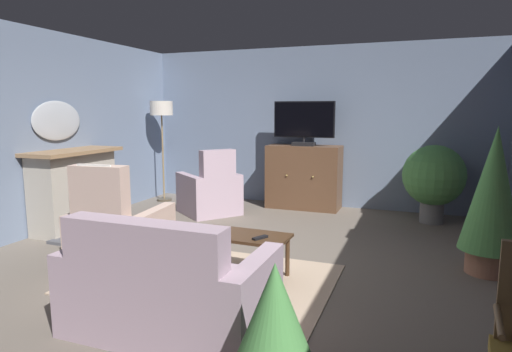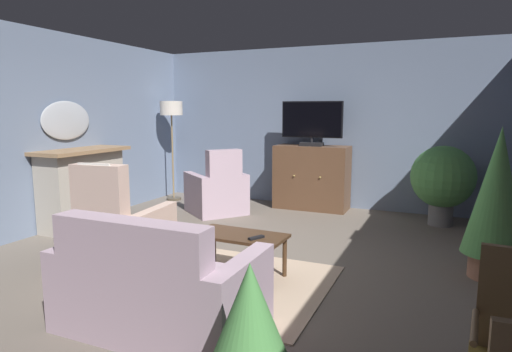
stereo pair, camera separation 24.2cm
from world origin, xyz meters
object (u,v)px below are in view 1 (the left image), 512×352
(potted_plant_leafy_by_curtain, at_px, (275,333))
(cat, at_px, (149,231))
(wall_mirror_oval, at_px, (57,121))
(coffee_table, at_px, (243,240))
(fireplace, at_px, (76,191))
(armchair_in_far_corner, at_px, (210,193))
(tv_cabinet, at_px, (304,178))
(sofa_floral, at_px, (167,292))
(potted_plant_tall_palm_by_window, at_px, (434,177))
(tv_remote, at_px, (260,238))
(television, at_px, (304,122))
(potted_plant_small_fern_corner, at_px, (493,196))
(armchair_beside_cabinet, at_px, (119,236))
(floor_lamp, at_px, (162,116))

(potted_plant_leafy_by_curtain, height_order, cat, potted_plant_leafy_by_curtain)
(wall_mirror_oval, xyz_separation_m, coffee_table, (3.13, -0.83, -1.13))
(fireplace, xyz_separation_m, armchair_in_far_corner, (1.35, 1.48, -0.20))
(fireplace, distance_m, tv_cabinet, 3.60)
(sofa_floral, bearing_deg, potted_plant_tall_palm_by_window, 65.33)
(tv_remote, height_order, armchair_in_far_corner, armchair_in_far_corner)
(television, height_order, potted_plant_small_fern_corner, television)
(wall_mirror_oval, bearing_deg, tv_cabinet, 40.07)
(wall_mirror_oval, bearing_deg, tv_remote, -15.27)
(tv_cabinet, distance_m, cat, 2.89)
(television, xyz_separation_m, sofa_floral, (0.11, -4.44, -1.15))
(television, relative_size, tv_remote, 6.03)
(armchair_beside_cabinet, distance_m, potted_plant_leafy_by_curtain, 2.80)
(potted_plant_tall_palm_by_window, bearing_deg, armchair_in_far_corner, -168.85)
(coffee_table, bearing_deg, potted_plant_tall_palm_by_window, 58.61)
(sofa_floral, relative_size, potted_plant_tall_palm_by_window, 1.30)
(coffee_table, relative_size, floor_lamp, 0.51)
(coffee_table, relative_size, cat, 1.40)
(potted_plant_small_fern_corner, xyz_separation_m, floor_lamp, (-5.11, 1.94, 0.75))
(fireplace, distance_m, armchair_in_far_corner, 2.02)
(tv_remote, xyz_separation_m, potted_plant_small_fern_corner, (2.10, 1.07, 0.36))
(television, distance_m, potted_plant_small_fern_corner, 3.44)
(coffee_table, bearing_deg, potted_plant_small_fern_corner, 23.10)
(wall_mirror_oval, relative_size, tv_cabinet, 0.70)
(armchair_in_far_corner, height_order, cat, armchair_in_far_corner)
(coffee_table, height_order, tv_remote, tv_remote)
(potted_plant_small_fern_corner, bearing_deg, armchair_in_far_corner, 160.94)
(fireplace, xyz_separation_m, potted_plant_tall_palm_by_window, (4.69, 2.14, 0.15))
(tv_remote, xyz_separation_m, potted_plant_tall_palm_by_window, (1.60, 3.05, 0.23))
(cat, bearing_deg, fireplace, 178.25)
(tv_remote, relative_size, armchair_beside_cabinet, 0.15)
(tv_cabinet, distance_m, potted_plant_tall_palm_by_window, 2.07)
(wall_mirror_oval, relative_size, potted_plant_tall_palm_by_window, 0.74)
(cat, bearing_deg, potted_plant_leafy_by_curtain, -45.18)
(television, xyz_separation_m, tv_remote, (0.44, -3.30, -1.01))
(potted_plant_small_fern_corner, bearing_deg, potted_plant_tall_palm_by_window, 104.15)
(television, bearing_deg, wall_mirror_oval, -140.55)
(sofa_floral, bearing_deg, coffee_table, 84.71)
(wall_mirror_oval, distance_m, tv_remote, 3.62)
(wall_mirror_oval, relative_size, cat, 1.30)
(fireplace, distance_m, tv_remote, 3.22)
(tv_cabinet, xyz_separation_m, cat, (-1.43, -2.48, -0.41))
(tv_cabinet, bearing_deg, tv_remote, -82.56)
(sofa_floral, bearing_deg, potted_plant_small_fern_corner, 42.31)
(fireplace, height_order, armchair_beside_cabinet, armchair_beside_cabinet)
(wall_mirror_oval, xyz_separation_m, floor_lamp, (0.34, 2.10, 0.05))
(tv_remote, relative_size, floor_lamp, 0.09)
(tv_cabinet, height_order, tv_remote, tv_cabinet)
(wall_mirror_oval, bearing_deg, television, 39.45)
(fireplace, xyz_separation_m, potted_plant_small_fern_corner, (5.19, 0.16, 0.28))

